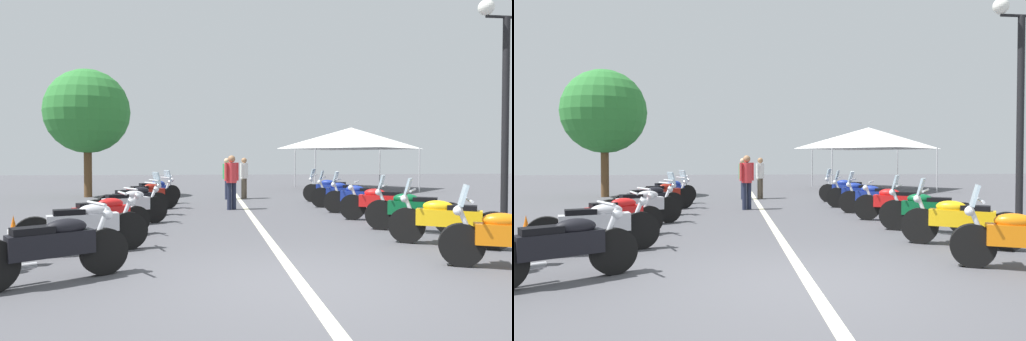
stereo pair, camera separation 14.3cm
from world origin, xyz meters
The scene contains 23 objects.
ground_plane centered at (0.00, 0.00, 0.00)m, with size 80.00×80.00×0.00m, color #4C4C51.
lane_centre_stripe centered at (6.19, 0.00, 0.00)m, with size 22.89×0.16×0.01m, color beige.
motorcycle_left_row_0 centered at (0.40, 3.12, 0.45)m, with size 1.24×1.72×1.00m.
motorcycle_left_row_1 centered at (2.22, 3.22, 0.46)m, with size 0.99×2.03×1.01m.
motorcycle_left_row_2 centered at (3.68, 3.26, 0.44)m, with size 1.23×1.76×0.98m.
motorcycle_left_row_3 centered at (5.43, 3.10, 0.46)m, with size 1.22×1.84×1.01m.
motorcycle_left_row_4 centered at (6.99, 3.18, 0.47)m, with size 1.16×1.82×1.21m.
motorcycle_left_row_5 centered at (8.66, 3.05, 0.47)m, with size 1.25×1.88×1.22m.
motorcycle_left_row_6 centered at (10.31, 3.07, 0.46)m, with size 1.14×1.81×1.01m.
motorcycle_right_row_0 centered at (0.43, -3.13, 0.47)m, with size 1.02×1.93×1.21m.
motorcycle_right_row_1 centered at (2.20, -3.11, 0.47)m, with size 1.24×1.86×1.22m.
motorcycle_right_row_2 centered at (3.82, -3.22, 0.48)m, with size 1.19×1.87×1.22m.
motorcycle_right_row_3 centered at (5.49, -3.17, 0.46)m, with size 1.13×1.96×1.01m.
motorcycle_right_row_4 centered at (6.99, -3.13, 0.47)m, with size 1.19×1.97×1.22m.
motorcycle_right_row_5 centered at (8.57, -3.10, 0.47)m, with size 1.01×2.02×1.22m.
motorcycle_right_row_6 centered at (10.39, -3.23, 0.47)m, with size 1.19×1.97×1.22m.
street_lamp_twin_globe centered at (3.27, -4.95, 3.31)m, with size 0.32×1.22×4.84m.
traffic_cone_0 centered at (2.51, 4.47, 0.29)m, with size 0.36×0.36×0.61m.
bystander_0 centered at (8.51, 0.46, 0.99)m, with size 0.34×0.45×1.69m.
bystander_2 centered at (12.16, 0.48, 0.94)m, with size 0.53×0.32×1.61m.
bystander_3 centered at (12.37, -0.22, 0.95)m, with size 0.47×0.32×1.63m.
roadside_tree_0 centered at (13.78, 6.15, 3.53)m, with size 3.45×3.45×5.26m.
event_tent centered at (17.31, -6.17, 2.65)m, with size 5.54×5.54×3.20m.
Camera 2 is at (-5.55, 1.00, 1.57)m, focal length 31.83 mm.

